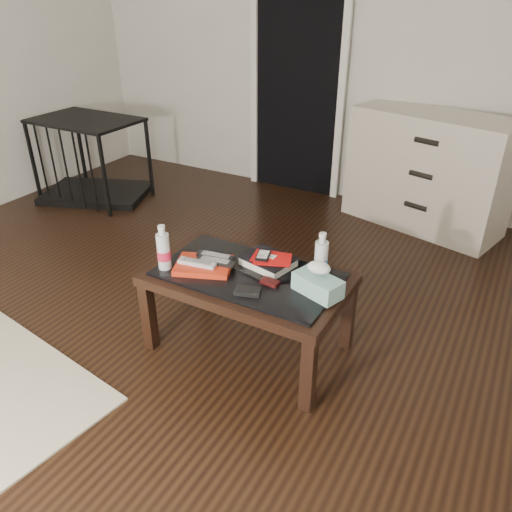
{
  "coord_description": "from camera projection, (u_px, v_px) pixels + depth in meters",
  "views": [
    {
      "loc": [
        1.49,
        -1.68,
        1.75
      ],
      "look_at": [
        0.44,
        0.22,
        0.55
      ],
      "focal_mm": 35.0,
      "sensor_mm": 36.0,
      "label": 1
    }
  ],
  "objects": [
    {
      "name": "ground",
      "position": [
        168.0,
        341.0,
        2.77
      ],
      "size": [
        5.0,
        5.0,
        0.0
      ],
      "primitive_type": "plane",
      "color": "black",
      "rests_on": "ground"
    },
    {
      "name": "room_shell",
      "position": [
        134.0,
        18.0,
        1.98
      ],
      "size": [
        5.0,
        5.0,
        5.0
      ],
      "color": "silver",
      "rests_on": "ground"
    },
    {
      "name": "doorway",
      "position": [
        298.0,
        77.0,
        4.33
      ],
      "size": [
        0.9,
        0.08,
        2.07
      ],
      "color": "black",
      "rests_on": "ground"
    },
    {
      "name": "coffee_table",
      "position": [
        248.0,
        284.0,
        2.54
      ],
      "size": [
        1.0,
        0.6,
        0.46
      ],
      "color": "black",
      "rests_on": "ground"
    },
    {
      "name": "dresser",
      "position": [
        428.0,
        171.0,
        3.89
      ],
      "size": [
        1.29,
        0.8,
        0.9
      ],
      "rotation": [
        0.0,
        0.0,
        -0.26
      ],
      "color": "beige",
      "rests_on": "ground"
    },
    {
      "name": "pet_crate",
      "position": [
        94.0,
        172.0,
        4.52
      ],
      "size": [
        1.06,
        0.89,
        0.71
      ],
      "rotation": [
        0.0,
        0.0,
        0.38
      ],
      "color": "black",
      "rests_on": "ground"
    },
    {
      "name": "magazines",
      "position": [
        204.0,
        265.0,
        2.55
      ],
      "size": [
        0.34,
        0.3,
        0.03
      ],
      "primitive_type": "cube",
      "rotation": [
        0.0,
        0.0,
        0.38
      ],
      "color": "red",
      "rests_on": "coffee_table"
    },
    {
      "name": "remote_silver",
      "position": [
        197.0,
        263.0,
        2.52
      ],
      "size": [
        0.21,
        0.08,
        0.02
      ],
      "primitive_type": "cube",
      "rotation": [
        0.0,
        0.0,
        0.16
      ],
      "color": "#BBBBC0",
      "rests_on": "magazines"
    },
    {
      "name": "remote_black_front",
      "position": [
        215.0,
        261.0,
        2.53
      ],
      "size": [
        0.21,
        0.08,
        0.02
      ],
      "primitive_type": "cube",
      "rotation": [
        0.0,
        0.0,
        0.16
      ],
      "color": "black",
      "rests_on": "magazines"
    },
    {
      "name": "remote_black_back",
      "position": [
        216.0,
        256.0,
        2.58
      ],
      "size": [
        0.21,
        0.08,
        0.02
      ],
      "primitive_type": "cube",
      "rotation": [
        0.0,
        0.0,
        0.15
      ],
      "color": "black",
      "rests_on": "magazines"
    },
    {
      "name": "textbook",
      "position": [
        268.0,
        261.0,
        2.57
      ],
      "size": [
        0.29,
        0.25,
        0.05
      ],
      "primitive_type": "cube",
      "rotation": [
        0.0,
        0.0,
        -0.22
      ],
      "color": "black",
      "rests_on": "coffee_table"
    },
    {
      "name": "dvd_mailers",
      "position": [
        271.0,
        257.0,
        2.55
      ],
      "size": [
        0.21,
        0.17,
        0.01
      ],
      "primitive_type": "cube",
      "rotation": [
        0.0,
        0.0,
        0.21
      ],
      "color": "#BC0C0C",
      "rests_on": "textbook"
    },
    {
      "name": "ipod",
      "position": [
        263.0,
        255.0,
        2.55
      ],
      "size": [
        0.09,
        0.12,
        0.02
      ],
      "primitive_type": "cube",
      "rotation": [
        0.0,
        0.0,
        0.29
      ],
      "color": "black",
      "rests_on": "dvd_mailers"
    },
    {
      "name": "flip_phone",
      "position": [
        270.0,
        282.0,
        2.41
      ],
      "size": [
        0.09,
        0.05,
        0.02
      ],
      "primitive_type": "cube",
      "rotation": [
        0.0,
        0.0,
        -0.08
      ],
      "color": "black",
      "rests_on": "coffee_table"
    },
    {
      "name": "wallet",
      "position": [
        248.0,
        291.0,
        2.34
      ],
      "size": [
        0.14,
        0.1,
        0.02
      ],
      "primitive_type": "cube",
      "rotation": [
        0.0,
        0.0,
        0.3
      ],
      "color": "black",
      "rests_on": "coffee_table"
    },
    {
      "name": "water_bottle_left",
      "position": [
        163.0,
        247.0,
        2.5
      ],
      "size": [
        0.07,
        0.07,
        0.24
      ],
      "primitive_type": "cylinder",
      "rotation": [
        0.0,
        0.0,
        -0.11
      ],
      "color": "silver",
      "rests_on": "coffee_table"
    },
    {
      "name": "water_bottle_right",
      "position": [
        321.0,
        255.0,
        2.43
      ],
      "size": [
        0.08,
        0.08,
        0.24
      ],
      "primitive_type": "cylinder",
      "rotation": [
        0.0,
        0.0,
        0.2
      ],
      "color": "silver",
      "rests_on": "coffee_table"
    },
    {
      "name": "tissue_box",
      "position": [
        318.0,
        285.0,
        2.33
      ],
      "size": [
        0.26,
        0.19,
        0.09
      ],
      "primitive_type": "cube",
      "rotation": [
        0.0,
        0.0,
        -0.33
      ],
      "color": "teal",
      "rests_on": "coffee_table"
    }
  ]
}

